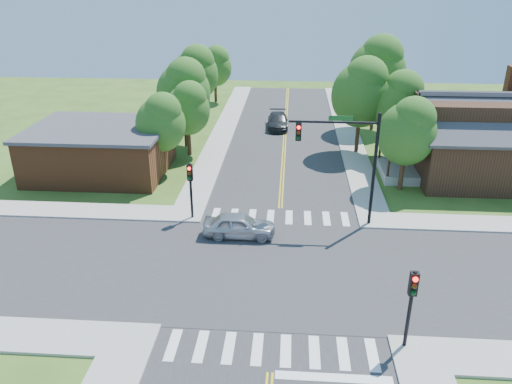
# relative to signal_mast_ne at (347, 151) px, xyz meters

# --- Properties ---
(ground) EXTENTS (100.00, 100.00, 0.00)m
(ground) POSITION_rel_signal_mast_ne_xyz_m (-3.91, -5.59, -4.85)
(ground) COLOR #33561B
(ground) RESTS_ON ground
(road_ns) EXTENTS (10.00, 90.00, 0.04)m
(road_ns) POSITION_rel_signal_mast_ne_xyz_m (-3.91, -5.59, -4.83)
(road_ns) COLOR #2D2D30
(road_ns) RESTS_ON ground
(road_ew) EXTENTS (90.00, 10.00, 0.04)m
(road_ew) POSITION_rel_signal_mast_ne_xyz_m (-3.91, -5.59, -4.83)
(road_ew) COLOR #2D2D30
(road_ew) RESTS_ON ground
(intersection_patch) EXTENTS (10.20, 10.20, 0.06)m
(intersection_patch) POSITION_rel_signal_mast_ne_xyz_m (-3.91, -5.59, -4.85)
(intersection_patch) COLOR #2D2D30
(intersection_patch) RESTS_ON ground
(sidewalk_ne) EXTENTS (40.00, 40.00, 0.14)m
(sidewalk_ne) POSITION_rel_signal_mast_ne_xyz_m (11.90, 10.23, -4.78)
(sidewalk_ne) COLOR #9E9B93
(sidewalk_ne) RESTS_ON ground
(sidewalk_nw) EXTENTS (40.00, 40.00, 0.14)m
(sidewalk_nw) POSITION_rel_signal_mast_ne_xyz_m (-19.73, 10.23, -4.78)
(sidewalk_nw) COLOR #9E9B93
(sidewalk_nw) RESTS_ON ground
(crosswalk_north) EXTENTS (8.85, 2.00, 0.01)m
(crosswalk_north) POSITION_rel_signal_mast_ne_xyz_m (-3.91, 0.61, -4.80)
(crosswalk_north) COLOR white
(crosswalk_north) RESTS_ON ground
(crosswalk_south) EXTENTS (8.85, 2.00, 0.01)m
(crosswalk_south) POSITION_rel_signal_mast_ne_xyz_m (-3.91, -11.79, -4.80)
(crosswalk_south) COLOR white
(crosswalk_south) RESTS_ON ground
(centerline) EXTENTS (0.30, 90.00, 0.01)m
(centerline) POSITION_rel_signal_mast_ne_xyz_m (-3.91, -5.59, -4.80)
(centerline) COLOR gold
(centerline) RESTS_ON ground
(stop_bar) EXTENTS (4.60, 0.45, 0.09)m
(stop_bar) POSITION_rel_signal_mast_ne_xyz_m (-1.41, -13.19, -4.85)
(stop_bar) COLOR white
(stop_bar) RESTS_ON ground
(signal_mast_ne) EXTENTS (5.30, 0.42, 7.20)m
(signal_mast_ne) POSITION_rel_signal_mast_ne_xyz_m (0.00, 0.00, 0.00)
(signal_mast_ne) COLOR black
(signal_mast_ne) RESTS_ON ground
(signal_pole_se) EXTENTS (0.34, 0.42, 3.80)m
(signal_pole_se) POSITION_rel_signal_mast_ne_xyz_m (1.69, -11.21, -2.19)
(signal_pole_se) COLOR black
(signal_pole_se) RESTS_ON ground
(signal_pole_nw) EXTENTS (0.34, 0.42, 3.80)m
(signal_pole_nw) POSITION_rel_signal_mast_ne_xyz_m (-9.51, -0.01, -2.19)
(signal_pole_nw) COLOR black
(signal_pole_nw) RESTS_ON ground
(house_ne) EXTENTS (13.05, 8.80, 7.11)m
(house_ne) POSITION_rel_signal_mast_ne_xyz_m (11.19, 8.65, -1.52)
(house_ne) COLOR black
(house_ne) RESTS_ON ground
(building_nw) EXTENTS (10.40, 8.40, 3.73)m
(building_nw) POSITION_rel_signal_mast_ne_xyz_m (-18.11, 7.61, -2.97)
(building_nw) COLOR brown
(building_nw) RESTS_ON ground
(tree_e_a) EXTENTS (4.07, 3.87, 6.92)m
(tree_e_a) POSITION_rel_signal_mast_ne_xyz_m (4.79, 5.74, -0.32)
(tree_e_a) COLOR #382314
(tree_e_a) RESTS_ON ground
(tree_e_b) EXTENTS (4.40, 4.18, 7.49)m
(tree_e_b) POSITION_rel_signal_mast_ne_xyz_m (5.40, 12.71, 0.05)
(tree_e_b) COLOR #382314
(tree_e_b) RESTS_ON ground
(tree_e_c) EXTENTS (5.49, 5.22, 9.33)m
(tree_e_c) POSITION_rel_signal_mast_ne_xyz_m (4.80, 20.81, 1.27)
(tree_e_c) COLOR #382314
(tree_e_c) RESTS_ON ground
(tree_e_d) EXTENTS (3.95, 3.76, 6.72)m
(tree_e_d) POSITION_rel_signal_mast_ne_xyz_m (5.49, 29.30, -0.45)
(tree_e_d) COLOR #382314
(tree_e_d) RESTS_ON ground
(tree_w_a) EXTENTS (3.80, 3.61, 6.46)m
(tree_w_a) POSITION_rel_signal_mast_ne_xyz_m (-13.16, 7.77, -0.62)
(tree_w_a) COLOR #382314
(tree_w_a) RESTS_ON ground
(tree_w_b) EXTENTS (4.71, 4.47, 8.00)m
(tree_w_b) POSITION_rel_signal_mast_ne_xyz_m (-12.70, 14.34, 0.39)
(tree_w_b) COLOR #382314
(tree_w_b) RESTS_ON ground
(tree_w_c) EXTENTS (4.69, 4.46, 7.98)m
(tree_w_c) POSITION_rel_signal_mast_ne_xyz_m (-13.19, 22.59, 0.38)
(tree_w_c) COLOR #382314
(tree_w_c) RESTS_ON ground
(tree_w_d) EXTENTS (3.99, 3.79, 6.79)m
(tree_w_d) POSITION_rel_signal_mast_ne_xyz_m (-12.47, 31.07, -0.40)
(tree_w_d) COLOR #382314
(tree_w_d) RESTS_ON ground
(tree_house) EXTENTS (4.94, 4.69, 8.39)m
(tree_house) POSITION_rel_signal_mast_ne_xyz_m (2.47, 13.56, 0.65)
(tree_house) COLOR #382314
(tree_house) RESTS_ON ground
(tree_bldg) EXTENTS (3.80, 3.61, 6.47)m
(tree_bldg) POSITION_rel_signal_mast_ne_xyz_m (-11.97, 12.07, -0.62)
(tree_bldg) COLOR #382314
(tree_bldg) RESTS_ON ground
(car_silver) EXTENTS (1.74, 4.29, 1.46)m
(car_silver) POSITION_rel_signal_mast_ne_xyz_m (-6.27, -2.09, -4.12)
(car_silver) COLOR silver
(car_silver) RESTS_ON ground
(car_dgrey) EXTENTS (2.35, 5.05, 1.42)m
(car_dgrey) POSITION_rel_signal_mast_ne_xyz_m (-4.70, 20.66, -4.14)
(car_dgrey) COLOR #292C2E
(car_dgrey) RESTS_ON ground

